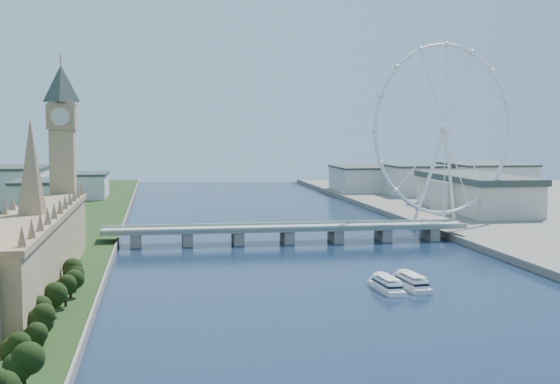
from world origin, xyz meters
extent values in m
cube|color=tan|center=(-128.00, 170.00, 17.00)|extent=(24.00, 200.00, 28.00)
cone|color=#937A59|center=(-128.00, 170.00, 53.00)|extent=(12.00, 12.00, 40.00)
cube|color=tan|center=(-128.00, 278.00, 43.00)|extent=(13.00, 13.00, 80.00)
cube|color=#937A59|center=(-128.00, 278.00, 75.00)|extent=(15.00, 15.00, 14.00)
pyramid|color=#2D3833|center=(-128.00, 278.00, 103.00)|extent=(20.02, 20.02, 20.00)
cube|color=gray|center=(0.00, 300.00, 8.50)|extent=(220.00, 22.00, 2.00)
cube|color=gray|center=(-90.00, 300.00, 3.75)|extent=(6.00, 20.00, 7.50)
cube|color=gray|center=(-60.00, 300.00, 3.75)|extent=(6.00, 20.00, 7.50)
cube|color=gray|center=(-30.00, 300.00, 3.75)|extent=(6.00, 20.00, 7.50)
cube|color=gray|center=(0.00, 300.00, 3.75)|extent=(6.00, 20.00, 7.50)
cube|color=gray|center=(30.00, 300.00, 3.75)|extent=(6.00, 20.00, 7.50)
cube|color=gray|center=(60.00, 300.00, 3.75)|extent=(6.00, 20.00, 7.50)
cube|color=gray|center=(90.00, 300.00, 3.75)|extent=(6.00, 20.00, 7.50)
torus|color=silver|center=(120.00, 355.00, 68.00)|extent=(113.60, 39.12, 118.60)
cylinder|color=silver|center=(120.00, 355.00, 68.00)|extent=(7.25, 6.61, 6.00)
cube|color=gray|center=(117.00, 365.00, 4.00)|extent=(14.00, 10.00, 2.00)
cube|color=beige|center=(-160.00, 430.00, 16.00)|extent=(40.00, 60.00, 26.00)
cube|color=beige|center=(-200.00, 520.00, 19.00)|extent=(60.00, 80.00, 32.00)
cube|color=beige|center=(-150.00, 600.00, 14.00)|extent=(50.00, 70.00, 22.00)
cube|color=beige|center=(180.00, 580.00, 17.00)|extent=(60.00, 60.00, 28.00)
cube|color=beige|center=(240.00, 560.00, 18.00)|extent=(70.00, 90.00, 30.00)
cube|color=beige|center=(140.00, 640.00, 15.00)|extent=(60.00, 80.00, 24.00)
camera|label=1|loc=(-76.90, -160.43, 68.37)|focal=50.00mm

